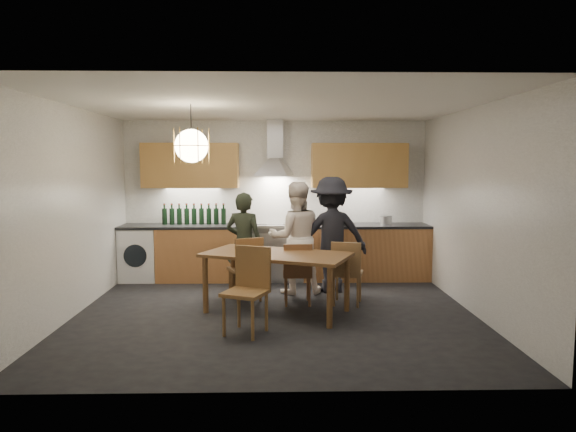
{
  "coord_description": "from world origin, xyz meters",
  "views": [
    {
      "loc": [
        0.02,
        -6.33,
        1.88
      ],
      "look_at": [
        0.17,
        0.4,
        1.2
      ],
      "focal_mm": 32.0,
      "sensor_mm": 36.0,
      "label": 1
    }
  ],
  "objects_px": {
    "dining_table": "(277,260)",
    "chair_back_left": "(247,265)",
    "chair_front": "(249,284)",
    "wine_bottles": "(194,214)",
    "person_left": "(244,243)",
    "stock_pot": "(386,220)",
    "mixing_bowl": "(344,223)",
    "person_mid": "(296,238)",
    "person_right": "(331,235)"
  },
  "relations": [
    {
      "from": "person_left",
      "to": "mixing_bowl",
      "type": "xyz_separation_m",
      "value": [
        1.56,
        0.86,
        0.19
      ]
    },
    {
      "from": "person_mid",
      "to": "dining_table",
      "type": "bearing_deg",
      "value": 68.04
    },
    {
      "from": "person_left",
      "to": "mixing_bowl",
      "type": "height_order",
      "value": "person_left"
    },
    {
      "from": "dining_table",
      "to": "stock_pot",
      "type": "height_order",
      "value": "stock_pot"
    },
    {
      "from": "stock_pot",
      "to": "person_left",
      "type": "bearing_deg",
      "value": -156.68
    },
    {
      "from": "person_left",
      "to": "stock_pot",
      "type": "bearing_deg",
      "value": -140.61
    },
    {
      "from": "chair_back_left",
      "to": "person_right",
      "type": "distance_m",
      "value": 1.37
    },
    {
      "from": "chair_back_left",
      "to": "stock_pot",
      "type": "xyz_separation_m",
      "value": [
        2.2,
        1.39,
        0.46
      ]
    },
    {
      "from": "stock_pot",
      "to": "wine_bottles",
      "type": "xyz_separation_m",
      "value": [
        -3.14,
        0.06,
        0.1
      ]
    },
    {
      "from": "chair_back_left",
      "to": "person_right",
      "type": "relative_size",
      "value": 0.53
    },
    {
      "from": "dining_table",
      "to": "mixing_bowl",
      "type": "xyz_separation_m",
      "value": [
        1.09,
        1.8,
        0.26
      ]
    },
    {
      "from": "dining_table",
      "to": "chair_back_left",
      "type": "bearing_deg",
      "value": 151.29
    },
    {
      "from": "dining_table",
      "to": "person_mid",
      "type": "distance_m",
      "value": 1.03
    },
    {
      "from": "wine_bottles",
      "to": "person_right",
      "type": "bearing_deg",
      "value": -22.79
    },
    {
      "from": "chair_front",
      "to": "person_left",
      "type": "xyz_separation_m",
      "value": [
        -0.16,
        1.69,
        0.19
      ]
    },
    {
      "from": "person_right",
      "to": "wine_bottles",
      "type": "xyz_separation_m",
      "value": [
        -2.16,
        0.91,
        0.22
      ]
    },
    {
      "from": "person_left",
      "to": "mixing_bowl",
      "type": "relative_size",
      "value": 5.59
    },
    {
      "from": "mixing_bowl",
      "to": "stock_pot",
      "type": "bearing_deg",
      "value": 9.13
    },
    {
      "from": "chair_front",
      "to": "person_mid",
      "type": "bearing_deg",
      "value": 95.12
    },
    {
      "from": "person_right",
      "to": "stock_pot",
      "type": "xyz_separation_m",
      "value": [
        0.99,
        0.85,
        0.12
      ]
    },
    {
      "from": "chair_back_left",
      "to": "person_left",
      "type": "bearing_deg",
      "value": -105.12
    },
    {
      "from": "chair_back_left",
      "to": "stock_pot",
      "type": "distance_m",
      "value": 2.64
    },
    {
      "from": "chair_back_left",
      "to": "wine_bottles",
      "type": "xyz_separation_m",
      "value": [
        -0.94,
        1.45,
        0.56
      ]
    },
    {
      "from": "wine_bottles",
      "to": "mixing_bowl",
      "type": "bearing_deg",
      "value": -4.03
    },
    {
      "from": "mixing_bowl",
      "to": "person_right",
      "type": "bearing_deg",
      "value": -111.15
    },
    {
      "from": "chair_back_left",
      "to": "mixing_bowl",
      "type": "distance_m",
      "value": 2.01
    },
    {
      "from": "chair_back_left",
      "to": "person_mid",
      "type": "distance_m",
      "value": 0.88
    },
    {
      "from": "person_mid",
      "to": "chair_back_left",
      "type": "bearing_deg",
      "value": 28.13
    },
    {
      "from": "person_left",
      "to": "person_mid",
      "type": "height_order",
      "value": "person_mid"
    },
    {
      "from": "person_mid",
      "to": "wine_bottles",
      "type": "bearing_deg",
      "value": -37.37
    },
    {
      "from": "person_mid",
      "to": "person_right",
      "type": "height_order",
      "value": "person_right"
    },
    {
      "from": "person_left",
      "to": "person_mid",
      "type": "relative_size",
      "value": 0.91
    },
    {
      "from": "person_mid",
      "to": "stock_pot",
      "type": "distance_m",
      "value": 1.78
    },
    {
      "from": "person_left",
      "to": "dining_table",
      "type": "bearing_deg",
      "value": 132.73
    },
    {
      "from": "person_right",
      "to": "wine_bottles",
      "type": "distance_m",
      "value": 2.35
    },
    {
      "from": "dining_table",
      "to": "chair_front",
      "type": "distance_m",
      "value": 0.83
    },
    {
      "from": "dining_table",
      "to": "chair_front",
      "type": "relative_size",
      "value": 2.1
    },
    {
      "from": "person_right",
      "to": "mixing_bowl",
      "type": "height_order",
      "value": "person_right"
    },
    {
      "from": "person_mid",
      "to": "person_left",
      "type": "bearing_deg",
      "value": -2.35
    },
    {
      "from": "dining_table",
      "to": "wine_bottles",
      "type": "bearing_deg",
      "value": 147.65
    },
    {
      "from": "chair_back_left",
      "to": "person_left",
      "type": "distance_m",
      "value": 0.48
    },
    {
      "from": "dining_table",
      "to": "person_left",
      "type": "xyz_separation_m",
      "value": [
        -0.47,
        0.93,
        0.07
      ]
    },
    {
      "from": "chair_back_left",
      "to": "person_left",
      "type": "height_order",
      "value": "person_left"
    },
    {
      "from": "dining_table",
      "to": "person_mid",
      "type": "relative_size",
      "value": 1.23
    },
    {
      "from": "wine_bottles",
      "to": "stock_pot",
      "type": "bearing_deg",
      "value": -1.08
    },
    {
      "from": "dining_table",
      "to": "wine_bottles",
      "type": "xyz_separation_m",
      "value": [
        -1.35,
        1.97,
        0.4
      ]
    },
    {
      "from": "dining_table",
      "to": "person_mid",
      "type": "bearing_deg",
      "value": 97.43
    },
    {
      "from": "dining_table",
      "to": "chair_front",
      "type": "xyz_separation_m",
      "value": [
        -0.31,
        -0.76,
        -0.12
      ]
    },
    {
      "from": "chair_front",
      "to": "person_right",
      "type": "height_order",
      "value": "person_right"
    },
    {
      "from": "person_mid",
      "to": "wine_bottles",
      "type": "height_order",
      "value": "person_mid"
    }
  ]
}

